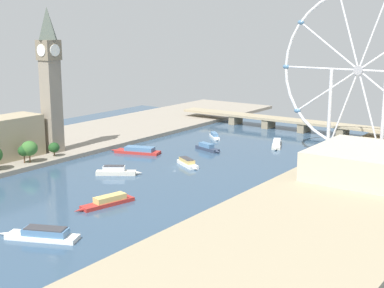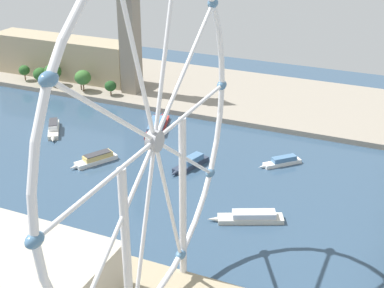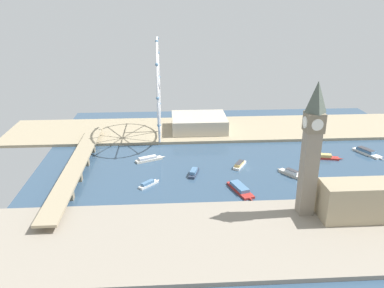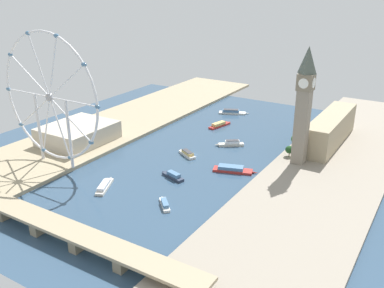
# 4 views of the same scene
# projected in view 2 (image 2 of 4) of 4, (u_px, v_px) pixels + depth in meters

# --- Properties ---
(ground_plane) EXTENTS (393.95, 393.95, 0.00)m
(ground_plane) POSITION_uv_depth(u_px,v_px,m) (89.00, 156.00, 275.60)
(ground_plane) COLOR #334C66
(riverbank_left) EXTENTS (90.00, 520.00, 3.00)m
(riverbank_left) POSITION_uv_depth(u_px,v_px,m) (182.00, 87.00, 367.78)
(riverbank_left) COLOR gray
(riverbank_left) RESTS_ON ground_plane
(clock_tower) EXTENTS (12.96, 12.96, 96.54)m
(clock_tower) POSITION_uv_depth(u_px,v_px,m) (129.00, 13.00, 333.20)
(clock_tower) COLOR gray
(clock_tower) RESTS_ON riverbank_left
(parliament_block) EXTENTS (22.00, 103.12, 27.15)m
(parliament_block) POSITION_uv_depth(u_px,v_px,m) (63.00, 57.00, 378.46)
(parliament_block) COLOR tan
(parliament_block) RESTS_ON riverbank_left
(tree_row_embankment) EXTENTS (12.73, 76.56, 14.55)m
(tree_row_embankment) POSITION_uv_depth(u_px,v_px,m) (62.00, 75.00, 358.97)
(tree_row_embankment) COLOR #513823
(tree_row_embankment) RESTS_ON riverbank_left
(ferris_wheel) EXTENTS (106.77, 3.20, 108.63)m
(ferris_wheel) POSITION_uv_depth(u_px,v_px,m) (155.00, 143.00, 149.71)
(ferris_wheel) COLOR silver
(ferris_wheel) RESTS_ON riverbank_right
(tour_boat_0) EXTENTS (16.64, 29.80, 4.43)m
(tour_boat_0) POSITION_uv_depth(u_px,v_px,m) (250.00, 217.00, 220.91)
(tour_boat_0) COLOR beige
(tour_boat_0) RESTS_ON ground_plane
(tour_boat_2) EXTENTS (23.44, 15.61, 4.84)m
(tour_boat_2) POSITION_uv_depth(u_px,v_px,m) (96.00, 159.00, 268.12)
(tour_boat_2) COLOR white
(tour_boat_2) RESTS_ON ground_plane
(tour_boat_4) EXTENTS (24.75, 11.31, 5.14)m
(tour_boat_4) POSITION_uv_depth(u_px,v_px,m) (191.00, 163.00, 264.10)
(tour_boat_4) COLOR #2D384C
(tour_boat_4) RESTS_ON ground_plane
(tour_boat_5) EXTENTS (37.10, 18.86, 4.74)m
(tour_boat_5) POSITION_uv_depth(u_px,v_px,m) (157.00, 126.00, 305.80)
(tour_boat_5) COLOR #B22D28
(tour_boat_5) RESTS_ON ground_plane
(tour_boat_6) EXTENTS (18.29, 18.17, 4.18)m
(tour_boat_6) POSITION_uv_depth(u_px,v_px,m) (282.00, 161.00, 266.32)
(tour_boat_6) COLOR white
(tour_boat_6) RESTS_ON ground_plane
(tour_boat_7) EXTENTS (25.06, 19.16, 5.71)m
(tour_boat_7) POSITION_uv_depth(u_px,v_px,m) (54.00, 128.00, 301.85)
(tour_boat_7) COLOR beige
(tour_boat_7) RESTS_ON ground_plane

